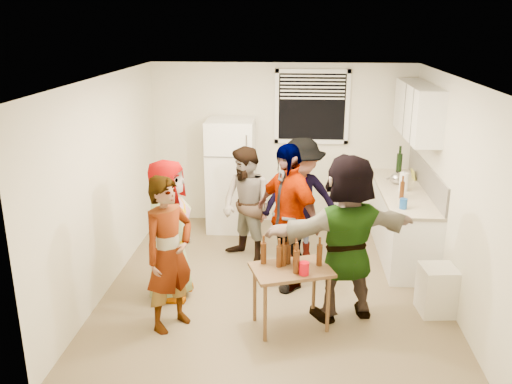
# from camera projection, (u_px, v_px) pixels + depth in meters

# --- Properties ---
(room) EXTENTS (4.00, 4.50, 2.50)m
(room) POSITION_uv_depth(u_px,v_px,m) (274.00, 285.00, 6.65)
(room) COLOR silver
(room) RESTS_ON ground
(window) EXTENTS (1.12, 0.10, 1.06)m
(window) POSITION_uv_depth(u_px,v_px,m) (312.00, 107.00, 8.15)
(window) COLOR white
(window) RESTS_ON room
(refrigerator) EXTENTS (0.70, 0.70, 1.70)m
(refrigerator) POSITION_uv_depth(u_px,v_px,m) (231.00, 175.00, 8.23)
(refrigerator) COLOR white
(refrigerator) RESTS_ON ground
(counter_lower) EXTENTS (0.60, 2.20, 0.86)m
(counter_lower) POSITION_uv_depth(u_px,v_px,m) (401.00, 222.00, 7.49)
(counter_lower) COLOR white
(counter_lower) RESTS_ON ground
(countertop) EXTENTS (0.64, 2.22, 0.04)m
(countertop) POSITION_uv_depth(u_px,v_px,m) (404.00, 191.00, 7.35)
(countertop) COLOR beige
(countertop) RESTS_ON counter_lower
(backsplash) EXTENTS (0.03, 2.20, 0.36)m
(backsplash) POSITION_uv_depth(u_px,v_px,m) (426.00, 178.00, 7.27)
(backsplash) COLOR #A59F98
(backsplash) RESTS_ON countertop
(upper_cabinets) EXTENTS (0.34, 1.60, 0.70)m
(upper_cabinets) POSITION_uv_depth(u_px,v_px,m) (418.00, 111.00, 7.21)
(upper_cabinets) COLOR white
(upper_cabinets) RESTS_ON room
(kettle) EXTENTS (0.29, 0.27, 0.20)m
(kettle) POSITION_uv_depth(u_px,v_px,m) (396.00, 184.00, 7.62)
(kettle) COLOR silver
(kettle) RESTS_ON countertop
(paper_towel) EXTENTS (0.12, 0.12, 0.25)m
(paper_towel) POSITION_uv_depth(u_px,v_px,m) (403.00, 191.00, 7.31)
(paper_towel) COLOR white
(paper_towel) RESTS_ON countertop
(wine_bottle) EXTENTS (0.08, 0.08, 0.33)m
(wine_bottle) POSITION_uv_depth(u_px,v_px,m) (398.00, 175.00, 8.04)
(wine_bottle) COLOR black
(wine_bottle) RESTS_ON countertop
(beer_bottle_counter) EXTENTS (0.06, 0.06, 0.22)m
(beer_bottle_counter) POSITION_uv_depth(u_px,v_px,m) (401.00, 198.00, 7.00)
(beer_bottle_counter) COLOR #47230C
(beer_bottle_counter) RESTS_ON countertop
(blue_cup) EXTENTS (0.10, 0.10, 0.13)m
(blue_cup) POSITION_uv_depth(u_px,v_px,m) (403.00, 209.00, 6.62)
(blue_cup) COLOR #184FA5
(blue_cup) RESTS_ON countertop
(picture_frame) EXTENTS (0.02, 0.17, 0.14)m
(picture_frame) POSITION_uv_depth(u_px,v_px,m) (413.00, 175.00, 7.81)
(picture_frame) COLOR gold
(picture_frame) RESTS_ON countertop
(trash_bin) EXTENTS (0.41, 0.41, 0.54)m
(trash_bin) POSITION_uv_depth(u_px,v_px,m) (437.00, 292.00, 5.95)
(trash_bin) COLOR silver
(trash_bin) RESTS_ON ground
(serving_table) EXTENTS (0.93, 0.76, 0.67)m
(serving_table) POSITION_uv_depth(u_px,v_px,m) (290.00, 326.00, 5.76)
(serving_table) COLOR brown
(serving_table) RESTS_ON ground
(beer_bottle_table) EXTENTS (0.06, 0.06, 0.25)m
(beer_bottle_table) POSITION_uv_depth(u_px,v_px,m) (296.00, 273.00, 5.45)
(beer_bottle_table) COLOR #47230C
(beer_bottle_table) RESTS_ON serving_table
(red_cup) EXTENTS (0.10, 0.10, 0.13)m
(red_cup) POSITION_uv_depth(u_px,v_px,m) (304.00, 274.00, 5.42)
(red_cup) COLOR red
(red_cup) RESTS_ON serving_table
(guest_grey) EXTENTS (1.72, 0.96, 0.52)m
(guest_grey) POSITION_uv_depth(u_px,v_px,m) (172.00, 295.00, 6.40)
(guest_grey) COLOR #969696
(guest_grey) RESTS_ON ground
(guest_stripe) EXTENTS (1.69, 1.46, 0.40)m
(guest_stripe) POSITION_uv_depth(u_px,v_px,m) (173.00, 325.00, 5.77)
(guest_stripe) COLOR #141933
(guest_stripe) RESTS_ON ground
(guest_back_left) EXTENTS (1.58, 1.67, 0.59)m
(guest_back_left) POSITION_uv_depth(u_px,v_px,m) (247.00, 259.00, 7.35)
(guest_back_left) COLOR brown
(guest_back_left) RESTS_ON ground
(guest_back_right) EXTENTS (1.16, 1.72, 0.62)m
(guest_back_right) POSITION_uv_depth(u_px,v_px,m) (299.00, 257.00, 7.41)
(guest_back_right) COLOR #46464B
(guest_back_right) RESTS_ON ground
(guest_black) EXTENTS (2.01, 1.96, 0.43)m
(guest_black) POSITION_uv_depth(u_px,v_px,m) (286.00, 284.00, 6.66)
(guest_black) COLOR black
(guest_black) RESTS_ON ground
(guest_orange) EXTENTS (2.20, 2.28, 0.54)m
(guest_orange) POSITION_uv_depth(u_px,v_px,m) (342.00, 314.00, 5.97)
(guest_orange) COLOR #EC724B
(guest_orange) RESTS_ON ground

